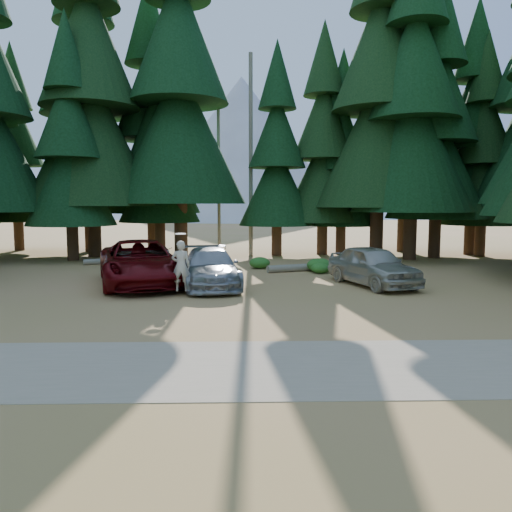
% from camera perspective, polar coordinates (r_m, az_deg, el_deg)
% --- Properties ---
extents(ground, '(160.00, 160.00, 0.00)m').
position_cam_1_polar(ground, '(16.19, -2.70, -5.21)').
color(ground, '#A68746').
rests_on(ground, ground).
extents(gravel_strip, '(26.00, 3.50, 0.01)m').
position_cam_1_polar(gravel_strip, '(9.89, -3.57, -12.51)').
color(gravel_strip, tan).
rests_on(gravel_strip, ground).
extents(forest_belt_north, '(36.00, 7.00, 22.00)m').
position_cam_1_polar(forest_belt_north, '(31.04, -2.08, 0.18)').
color(forest_belt_north, black).
rests_on(forest_belt_north, ground).
extents(snag_front, '(0.24, 0.24, 12.00)m').
position_cam_1_polar(snag_front, '(30.51, -0.60, 11.37)').
color(snag_front, '#6F6858').
rests_on(snag_front, ground).
extents(snag_back, '(0.20, 0.20, 10.00)m').
position_cam_1_polar(snag_back, '(31.97, -4.27, 9.31)').
color(snag_back, '#6F6858').
rests_on(snag_back, ground).
extents(mountain_peak, '(48.00, 50.00, 28.00)m').
position_cam_1_polar(mountain_peak, '(104.59, -3.08, 11.24)').
color(mountain_peak, '#9A9EA3').
rests_on(mountain_peak, ground).
extents(red_pickup, '(4.56, 6.81, 1.74)m').
position_cam_1_polar(red_pickup, '(19.82, -13.11, -0.75)').
color(red_pickup, '#61080C').
rests_on(red_pickup, ground).
extents(silver_minivan_center, '(2.76, 5.23, 1.44)m').
position_cam_1_polar(silver_minivan_center, '(18.99, -5.26, -1.35)').
color(silver_minivan_center, '#9FA2A7').
rests_on(silver_minivan_center, ground).
extents(silver_minivan_right, '(3.19, 4.88, 1.55)m').
position_cam_1_polar(silver_minivan_right, '(19.69, 13.21, -1.08)').
color(silver_minivan_right, '#BBB6A6').
rests_on(silver_minivan_right, ground).
extents(frisbee_player, '(0.64, 0.44, 1.98)m').
position_cam_1_polar(frisbee_player, '(17.17, -8.58, -1.10)').
color(frisbee_player, beige).
rests_on(frisbee_player, ground).
extents(log_left, '(4.03, 1.78, 0.30)m').
position_cam_1_polar(log_left, '(27.28, -14.73, -0.50)').
color(log_left, '#6F6858').
rests_on(log_left, ground).
extents(log_mid, '(3.09, 0.47, 0.25)m').
position_cam_1_polar(log_mid, '(25.66, -6.63, -0.79)').
color(log_mid, '#6F6858').
rests_on(log_mid, ground).
extents(log_right, '(5.11, 2.14, 0.34)m').
position_cam_1_polar(log_right, '(23.85, 7.24, -1.21)').
color(log_right, '#6F6858').
rests_on(log_right, ground).
extents(shrub_far_left, '(1.09, 1.09, 0.60)m').
position_cam_1_polar(shrub_far_left, '(23.44, -13.57, -1.14)').
color(shrub_far_left, '#336D20').
rests_on(shrub_far_left, ground).
extents(shrub_left, '(0.72, 0.72, 0.40)m').
position_cam_1_polar(shrub_left, '(25.46, -13.14, -0.80)').
color(shrub_left, '#336D20').
rests_on(shrub_left, ground).
extents(shrub_center_left, '(0.89, 0.89, 0.49)m').
position_cam_1_polar(shrub_center_left, '(23.93, -4.93, -0.98)').
color(shrub_center_left, '#336D20').
rests_on(shrub_center_left, ground).
extents(shrub_center_right, '(1.01, 1.01, 0.55)m').
position_cam_1_polar(shrub_center_right, '(24.30, 0.42, -0.78)').
color(shrub_center_right, '#336D20').
rests_on(shrub_center_right, ground).
extents(shrub_right, '(0.84, 0.84, 0.46)m').
position_cam_1_polar(shrub_right, '(22.78, 7.34, -1.40)').
color(shrub_right, '#336D20').
rests_on(shrub_right, ground).
extents(shrub_far_right, '(1.15, 1.15, 0.63)m').
position_cam_1_polar(shrub_far_right, '(23.27, 7.24, -1.03)').
color(shrub_far_right, '#336D20').
rests_on(shrub_far_right, ground).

